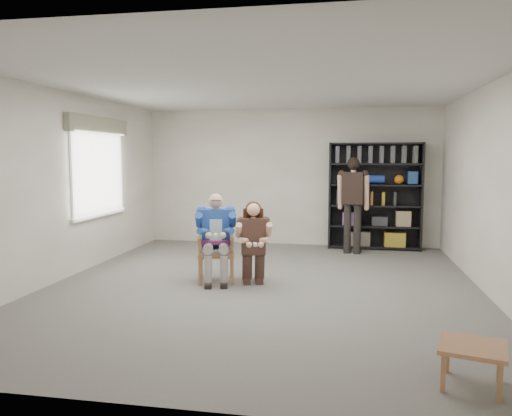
% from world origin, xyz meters
% --- Properties ---
extents(room_shell, '(6.00, 7.00, 2.80)m').
position_xyz_m(room_shell, '(0.00, 0.00, 1.40)').
color(room_shell, beige).
rests_on(room_shell, ground).
extents(floor, '(6.00, 7.00, 0.01)m').
position_xyz_m(floor, '(0.00, 0.00, 0.00)').
color(floor, '#64635D').
rests_on(floor, ground).
extents(window_left, '(0.16, 2.00, 1.75)m').
position_xyz_m(window_left, '(-2.95, 1.00, 1.63)').
color(window_left, white).
rests_on(window_left, room_shell).
extents(armchair, '(0.70, 0.69, 1.00)m').
position_xyz_m(armchair, '(-0.72, 0.18, 0.50)').
color(armchair, '#9C6B42').
rests_on(armchair, floor).
extents(seated_man, '(0.74, 0.89, 1.30)m').
position_xyz_m(seated_man, '(-0.72, 0.18, 0.65)').
color(seated_man, navy).
rests_on(seated_man, floor).
extents(kneeling_woman, '(0.68, 0.90, 1.19)m').
position_xyz_m(kneeling_woman, '(-0.14, 0.06, 0.60)').
color(kneeling_woman, '#3A281E').
rests_on(kneeling_woman, floor).
extents(bookshelf, '(1.80, 0.38, 2.10)m').
position_xyz_m(bookshelf, '(1.70, 3.28, 1.05)').
color(bookshelf, black).
rests_on(bookshelf, floor).
extents(standing_man, '(0.60, 0.41, 1.80)m').
position_xyz_m(standing_man, '(1.27, 2.69, 0.90)').
color(standing_man, black).
rests_on(standing_man, floor).
extents(side_table, '(0.61, 0.61, 0.34)m').
position_xyz_m(side_table, '(2.16, -2.74, 0.17)').
color(side_table, '#9C6B42').
rests_on(side_table, floor).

